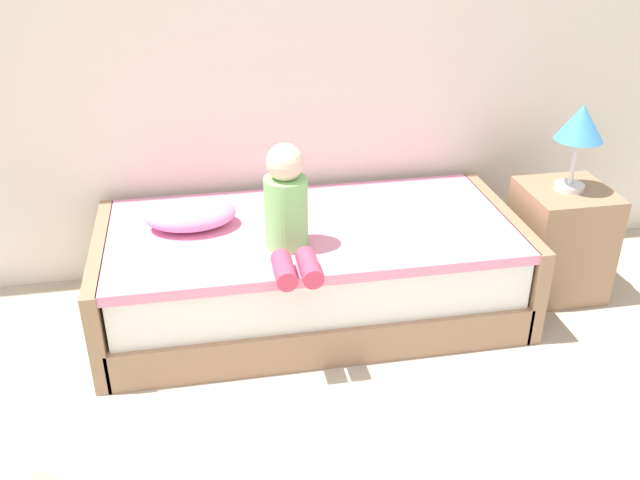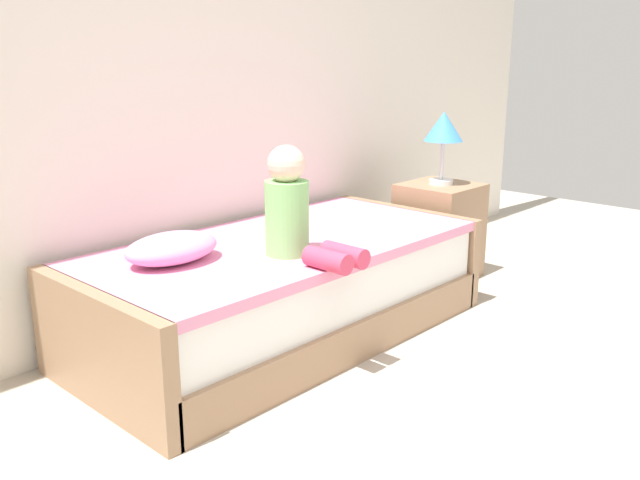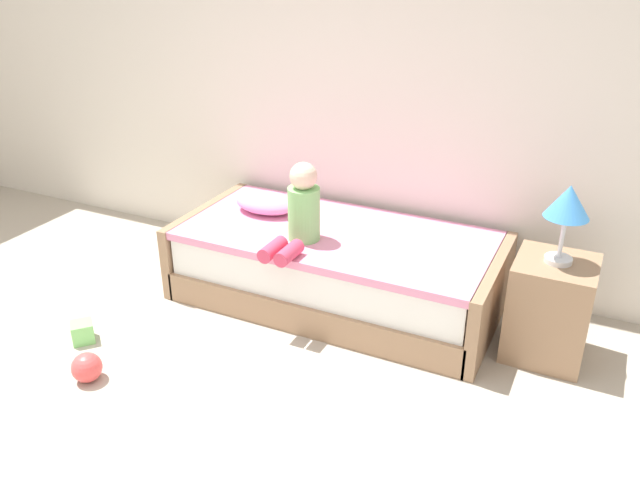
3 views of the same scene
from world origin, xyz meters
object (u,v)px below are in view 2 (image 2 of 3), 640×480
at_px(bed, 284,289).
at_px(pillow, 172,248).
at_px(nightstand, 439,230).
at_px(child_figure, 294,212).
at_px(table_lamp, 444,130).

distance_m(bed, pillow, 0.67).
bearing_deg(bed, nightstand, -1.22).
height_order(bed, child_figure, child_figure).
bearing_deg(child_figure, bed, 57.62).
distance_m(nightstand, child_figure, 1.56).
relative_size(bed, nightstand, 3.52).
bearing_deg(bed, table_lamp, -1.22).
xyz_separation_m(nightstand, pillow, (-1.93, 0.13, 0.26)).
distance_m(bed, table_lamp, 1.52).
xyz_separation_m(child_figure, pillow, (-0.44, 0.33, -0.14)).
distance_m(nightstand, pillow, 1.95).
bearing_deg(table_lamp, child_figure, -172.39).
height_order(bed, table_lamp, table_lamp).
xyz_separation_m(table_lamp, pillow, (-1.93, 0.13, -0.37)).
bearing_deg(pillow, table_lamp, -3.82).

